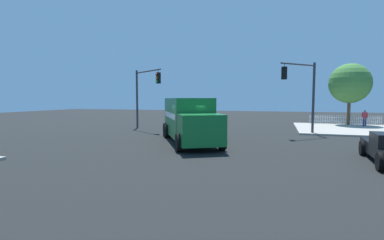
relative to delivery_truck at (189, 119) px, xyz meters
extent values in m
plane|color=black|center=(-0.39, 0.96, -1.53)|extent=(100.00, 100.00, 0.00)
cube|color=#9E998E|center=(-12.66, -11.31, -1.46)|extent=(10.54, 10.54, 0.14)
cube|color=#146B2D|center=(0.33, -0.60, 0.11)|extent=(5.14, 6.66, 2.59)
cube|color=#146B2D|center=(-1.72, 3.11, -0.33)|extent=(3.02, 2.82, 1.70)
cube|color=black|center=(-2.13, 3.86, 0.01)|extent=(1.80, 1.04, 0.88)
cube|color=#B2B2B7|center=(1.80, -3.26, -1.34)|extent=(2.11, 1.29, 0.21)
cube|color=white|center=(-0.73, -1.18, 0.24)|extent=(2.56, 4.63, 0.36)
cube|color=white|center=(1.39, -0.01, 0.24)|extent=(2.56, 4.63, 0.36)
cylinder|color=black|center=(-2.78, 2.47, -1.03)|extent=(0.73, 1.01, 1.00)
cylinder|color=black|center=(-0.61, 3.67, -1.03)|extent=(0.73, 1.01, 1.00)
cylinder|color=black|center=(-0.01, -2.55, -1.03)|extent=(0.73, 1.01, 1.00)
cylinder|color=black|center=(2.16, -1.35, -1.03)|extent=(0.73, 1.01, 1.00)
cylinder|color=black|center=(0.50, -3.46, -1.03)|extent=(0.73, 1.01, 1.00)
cylinder|color=black|center=(2.67, -2.27, -1.03)|extent=(0.73, 1.01, 1.00)
cylinder|color=#38383D|center=(-8.43, -6.78, 1.44)|extent=(0.20, 0.20, 5.66)
cylinder|color=#38383D|center=(-7.15, -5.48, 4.02)|extent=(2.66, 2.68, 0.12)
cylinder|color=#38383D|center=(-6.11, -4.43, 3.89)|extent=(0.03, 0.03, 0.25)
cube|color=black|center=(-6.11, -4.43, 3.29)|extent=(0.42, 0.42, 0.95)
sphere|color=red|center=(-5.98, -4.56, 3.61)|extent=(0.20, 0.20, 0.20)
sphere|color=#EFA314|center=(-5.98, -4.56, 3.30)|extent=(0.20, 0.20, 0.20)
sphere|color=#19CC4C|center=(-5.98, -4.56, 2.99)|extent=(0.20, 0.20, 0.20)
cylinder|color=#38383D|center=(7.65, -7.06, 1.30)|extent=(0.20, 0.20, 5.67)
cylinder|color=#38383D|center=(5.81, -5.74, 3.89)|extent=(3.75, 2.73, 0.12)
cylinder|color=#38383D|center=(4.26, -4.63, 3.76)|extent=(0.03, 0.03, 0.25)
cube|color=black|center=(4.26, -4.63, 3.16)|extent=(0.42, 0.42, 0.95)
sphere|color=red|center=(4.36, -4.49, 3.48)|extent=(0.20, 0.20, 0.20)
sphere|color=#EFA314|center=(4.36, -4.49, 3.17)|extent=(0.20, 0.20, 0.20)
sphere|color=#19CC4C|center=(4.36, -4.49, 2.86)|extent=(0.20, 0.20, 0.20)
cylinder|color=black|center=(-9.74, 5.16, -1.15)|extent=(0.29, 0.77, 0.76)
cylinder|color=black|center=(-9.96, 1.73, -1.15)|extent=(0.29, 0.77, 0.76)
cylinder|color=navy|center=(-14.14, -14.22, -0.99)|extent=(0.14, 0.14, 0.80)
cylinder|color=navy|center=(-13.97, -14.27, -0.99)|extent=(0.14, 0.14, 0.80)
cube|color=#BF333F|center=(-14.05, -14.24, -0.29)|extent=(0.39, 0.31, 0.60)
sphere|color=#936B4C|center=(-14.05, -14.24, 0.12)|extent=(0.22, 0.22, 0.22)
cylinder|color=#BF333F|center=(-14.27, -14.18, -0.26)|extent=(0.09, 0.09, 0.54)
cylinder|color=#BF333F|center=(-13.84, -14.31, -0.26)|extent=(0.09, 0.09, 0.54)
cube|color=silver|center=(-16.17, -16.33, -0.92)|extent=(0.08, 0.04, 0.95)
cube|color=silver|center=(-15.99, -16.33, -0.92)|extent=(0.08, 0.04, 0.95)
cube|color=silver|center=(-15.81, -16.33, -0.92)|extent=(0.08, 0.04, 0.95)
cube|color=silver|center=(-15.63, -16.33, -0.92)|extent=(0.08, 0.04, 0.95)
cube|color=silver|center=(-15.45, -16.33, -0.92)|extent=(0.08, 0.04, 0.95)
cube|color=silver|center=(-15.27, -16.33, -0.92)|extent=(0.08, 0.04, 0.95)
cube|color=silver|center=(-15.09, -16.33, -0.92)|extent=(0.08, 0.04, 0.95)
cube|color=silver|center=(-14.91, -16.33, -0.92)|extent=(0.08, 0.04, 0.95)
cube|color=silver|center=(-14.73, -16.33, -0.92)|extent=(0.08, 0.04, 0.95)
cube|color=silver|center=(-14.55, -16.33, -0.92)|extent=(0.08, 0.04, 0.95)
cube|color=silver|center=(-14.37, -16.33, -0.92)|extent=(0.08, 0.04, 0.95)
cube|color=silver|center=(-14.19, -16.33, -0.92)|extent=(0.08, 0.04, 0.95)
cube|color=silver|center=(-14.01, -16.33, -0.92)|extent=(0.08, 0.04, 0.95)
cube|color=silver|center=(-13.83, -16.33, -0.92)|extent=(0.08, 0.04, 0.95)
cube|color=silver|center=(-13.65, -16.33, -0.92)|extent=(0.08, 0.04, 0.95)
cube|color=silver|center=(-13.47, -16.33, -0.92)|extent=(0.08, 0.04, 0.95)
cube|color=silver|center=(-13.29, -16.33, -0.92)|extent=(0.08, 0.04, 0.95)
cube|color=silver|center=(-13.11, -16.33, -0.92)|extent=(0.08, 0.04, 0.95)
cube|color=silver|center=(-12.93, -16.33, -0.92)|extent=(0.08, 0.04, 0.95)
cube|color=silver|center=(-12.75, -16.33, -0.92)|extent=(0.08, 0.04, 0.95)
cube|color=silver|center=(-12.57, -16.33, -0.92)|extent=(0.08, 0.04, 0.95)
cube|color=silver|center=(-12.39, -16.33, -0.92)|extent=(0.08, 0.04, 0.95)
cube|color=silver|center=(-12.21, -16.33, -0.92)|extent=(0.08, 0.04, 0.95)
cube|color=silver|center=(-12.03, -16.33, -0.92)|extent=(0.08, 0.04, 0.95)
cube|color=silver|center=(-11.85, -16.33, -0.92)|extent=(0.08, 0.04, 0.95)
cube|color=silver|center=(-11.67, -16.33, -0.92)|extent=(0.08, 0.04, 0.95)
cube|color=silver|center=(-11.49, -16.33, -0.92)|extent=(0.08, 0.04, 0.95)
cube|color=silver|center=(-11.31, -16.33, -0.92)|extent=(0.08, 0.04, 0.95)
cube|color=silver|center=(-11.13, -16.33, -0.92)|extent=(0.08, 0.04, 0.95)
cube|color=silver|center=(-10.95, -16.33, -0.92)|extent=(0.08, 0.04, 0.95)
cube|color=silver|center=(-10.77, -16.33, -0.92)|extent=(0.08, 0.04, 0.95)
cube|color=silver|center=(-10.59, -16.33, -0.92)|extent=(0.08, 0.04, 0.95)
cube|color=silver|center=(-10.41, -16.33, -0.92)|extent=(0.08, 0.04, 0.95)
cube|color=silver|center=(-10.23, -16.33, -0.92)|extent=(0.08, 0.04, 0.95)
cube|color=silver|center=(-10.05, -16.33, -0.92)|extent=(0.08, 0.04, 0.95)
cube|color=silver|center=(-9.87, -16.33, -0.92)|extent=(0.08, 0.04, 0.95)
cube|color=silver|center=(-9.69, -16.33, -0.92)|extent=(0.08, 0.04, 0.95)
cube|color=silver|center=(-9.51, -16.33, -0.92)|extent=(0.08, 0.04, 0.95)
cube|color=silver|center=(-9.33, -16.33, -0.92)|extent=(0.08, 0.04, 0.95)
cube|color=silver|center=(-9.15, -16.33, -0.92)|extent=(0.08, 0.04, 0.95)
cube|color=silver|center=(-12.66, -16.35, -0.68)|extent=(7.12, 0.03, 0.07)
cube|color=silver|center=(-12.66, -16.35, -1.11)|extent=(7.12, 0.03, 0.07)
cylinder|color=brown|center=(-12.84, -15.44, 0.01)|extent=(0.32, 0.32, 2.81)
sphere|color=#427F38|center=(-12.84, -15.44, 2.98)|extent=(4.17, 4.17, 4.17)
camera|label=1|loc=(-5.84, 18.05, 1.37)|focal=26.44mm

